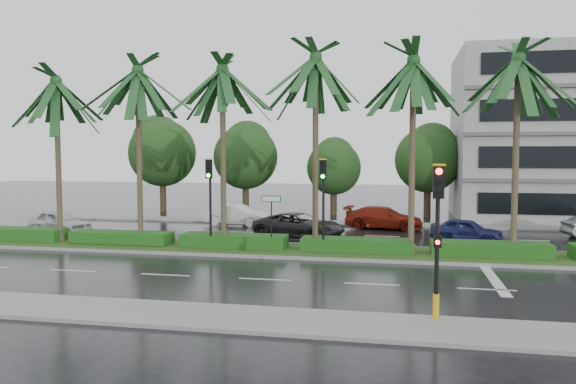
% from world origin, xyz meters
% --- Properties ---
extents(ground, '(120.00, 120.00, 0.00)m').
position_xyz_m(ground, '(0.00, 0.00, 0.00)').
color(ground, black).
rests_on(ground, ground).
extents(near_sidewalk, '(40.00, 2.40, 0.12)m').
position_xyz_m(near_sidewalk, '(0.00, -10.20, 0.06)').
color(near_sidewalk, gray).
rests_on(near_sidewalk, ground).
extents(far_sidewalk, '(40.00, 2.00, 0.12)m').
position_xyz_m(far_sidewalk, '(0.00, 12.00, 0.06)').
color(far_sidewalk, gray).
rests_on(far_sidewalk, ground).
extents(median, '(36.00, 4.00, 0.15)m').
position_xyz_m(median, '(0.00, 1.00, 0.08)').
color(median, gray).
rests_on(median, ground).
extents(hedge, '(35.20, 1.40, 0.60)m').
position_xyz_m(hedge, '(0.00, 1.00, 0.45)').
color(hedge, '#174D16').
rests_on(hedge, median).
extents(lane_markings, '(34.00, 13.06, 0.01)m').
position_xyz_m(lane_markings, '(3.04, -0.43, 0.01)').
color(lane_markings, silver).
rests_on(lane_markings, ground).
extents(palm_row, '(26.30, 4.20, 9.93)m').
position_xyz_m(palm_row, '(-1.25, 1.02, 8.23)').
color(palm_row, '#3B3022').
rests_on(palm_row, median).
extents(signal_near, '(0.34, 0.45, 4.36)m').
position_xyz_m(signal_near, '(6.00, -9.39, 2.50)').
color(signal_near, black).
rests_on(signal_near, near_sidewalk).
extents(signal_median_left, '(0.34, 0.42, 4.36)m').
position_xyz_m(signal_median_left, '(-4.00, 0.30, 3.00)').
color(signal_median_left, black).
rests_on(signal_median_left, median).
extents(signal_median_right, '(0.34, 0.42, 4.36)m').
position_xyz_m(signal_median_right, '(1.50, 0.30, 3.00)').
color(signal_median_right, black).
rests_on(signal_median_right, median).
extents(street_sign, '(0.95, 0.09, 2.60)m').
position_xyz_m(street_sign, '(-1.00, 0.48, 2.12)').
color(street_sign, black).
rests_on(street_sign, median).
extents(bg_trees, '(33.17, 5.45, 7.87)m').
position_xyz_m(bg_trees, '(-1.21, 17.59, 4.64)').
color(bg_trees, '#372719').
rests_on(bg_trees, ground).
extents(building, '(16.00, 10.00, 12.00)m').
position_xyz_m(building, '(17.00, 18.00, 6.00)').
color(building, gray).
rests_on(building, ground).
extents(car_silver, '(2.96, 4.48, 1.42)m').
position_xyz_m(car_silver, '(-14.58, 4.14, 0.71)').
color(car_silver, silver).
rests_on(car_silver, ground).
extents(car_white, '(2.10, 4.45, 1.41)m').
position_xyz_m(car_white, '(-5.50, 9.95, 0.70)').
color(car_white, silver).
rests_on(car_white, ground).
extents(car_darkgrey, '(3.76, 5.60, 1.43)m').
position_xyz_m(car_darkgrey, '(-0.50, 5.28, 0.71)').
color(car_darkgrey, black).
rests_on(car_darkgrey, ground).
extents(car_red, '(2.69, 5.10, 1.41)m').
position_xyz_m(car_red, '(4.00, 10.25, 0.70)').
color(car_red, maroon).
rests_on(car_red, ground).
extents(car_blue, '(2.48, 4.01, 1.27)m').
position_xyz_m(car_blue, '(8.50, 5.73, 0.64)').
color(car_blue, navy).
rests_on(car_blue, ground).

